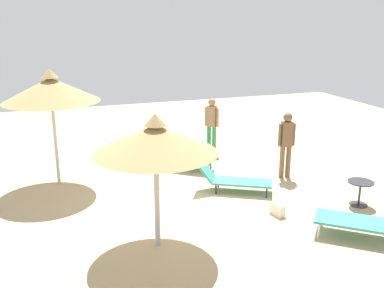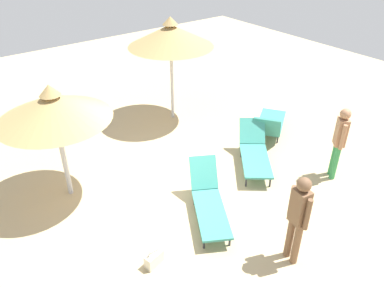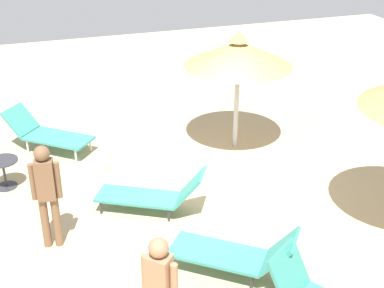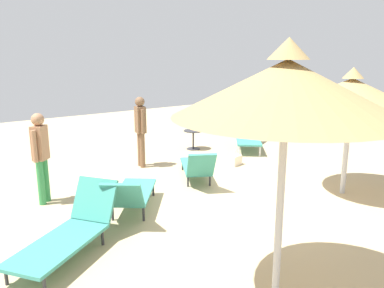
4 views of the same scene
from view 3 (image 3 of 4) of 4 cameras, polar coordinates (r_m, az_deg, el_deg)
name	(u,v)px [view 3 (image 3 of 4)]	position (r m, az deg, el deg)	size (l,w,h in m)	color
ground	(208,200)	(10.13, 1.74, -5.91)	(24.00, 24.00, 0.10)	tan
parasol_umbrella_near_right	(238,54)	(11.27, 4.93, 9.48)	(2.26, 2.26, 2.58)	#B2B2B7
lounge_chair_back	(46,133)	(12.08, -15.14, 1.17)	(1.77, 1.91, 0.87)	teal
lounge_chair_center	(154,194)	(9.53, -4.00, -5.29)	(1.45, 1.96, 0.88)	teal
lounge_chair_front	(236,253)	(8.12, 4.67, -11.42)	(1.67, 1.86, 0.87)	teal
person_standing_far_left	(47,190)	(8.62, -15.12, -4.71)	(0.26, 0.46, 1.79)	brown
handbag	(113,167)	(10.92, -8.38, -2.46)	(0.38, 0.24, 0.43)	beige
side_table_round	(3,169)	(10.84, -19.31, -2.48)	(0.59, 0.59, 0.58)	#2D2D33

